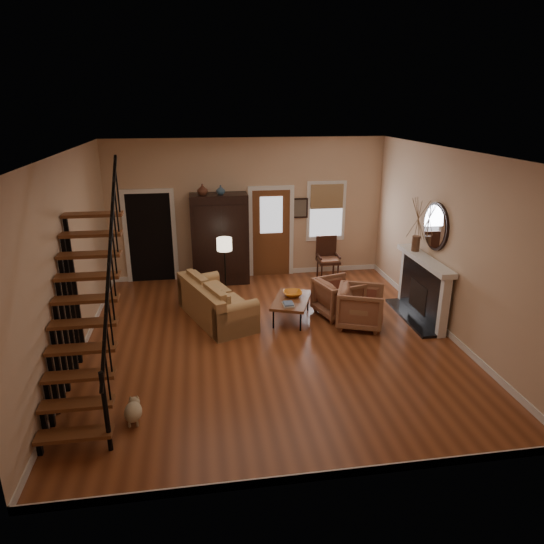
{
  "coord_description": "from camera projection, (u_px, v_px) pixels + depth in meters",
  "views": [
    {
      "loc": [
        -1.15,
        -7.75,
        4.04
      ],
      "look_at": [
        0.1,
        0.4,
        1.15
      ],
      "focal_mm": 32.0,
      "sensor_mm": 36.0,
      "label": 1
    }
  ],
  "objects": [
    {
      "name": "floor_lamp",
      "position": [
        225.0,
        270.0,
        10.27
      ],
      "size": [
        0.39,
        0.39,
        1.38
      ],
      "primitive_type": null,
      "rotation": [
        0.0,
        0.0,
        -0.28
      ],
      "color": "black",
      "rests_on": "ground"
    },
    {
      "name": "staircase",
      "position": [
        82.0,
        292.0,
        6.59
      ],
      "size": [
        0.94,
        2.8,
        3.2
      ],
      "primitive_type": null,
      "color": "brown",
      "rests_on": "ground"
    },
    {
      "name": "dog",
      "position": [
        133.0,
        413.0,
        6.43
      ],
      "size": [
        0.24,
        0.4,
        0.29
      ],
      "primitive_type": null,
      "rotation": [
        0.0,
        0.0,
        0.02
      ],
      "color": "tan",
      "rests_on": "ground"
    },
    {
      "name": "armchair_left",
      "position": [
        361.0,
        307.0,
        9.15
      ],
      "size": [
        1.1,
        1.08,
        0.78
      ],
      "primitive_type": "imported",
      "rotation": [
        0.0,
        0.0,
        1.2
      ],
      "color": "brown",
      "rests_on": "ground"
    },
    {
      "name": "armchair_right",
      "position": [
        338.0,
        297.0,
        9.65
      ],
      "size": [
        1.02,
        1.0,
        0.75
      ],
      "primitive_type": "imported",
      "rotation": [
        0.0,
        0.0,
        1.86
      ],
      "color": "brown",
      "rests_on": "ground"
    },
    {
      "name": "coffee_table",
      "position": [
        291.0,
        309.0,
        9.5
      ],
      "size": [
        1.0,
        1.27,
        0.43
      ],
      "primitive_type": null,
      "rotation": [
        0.0,
        0.0,
        -0.37
      ],
      "color": "brown",
      "rests_on": "ground"
    },
    {
      "name": "room",
      "position": [
        237.0,
        235.0,
        9.82
      ],
      "size": [
        7.0,
        7.33,
        3.3
      ],
      "color": "brown",
      "rests_on": "ground"
    },
    {
      "name": "vase_b",
      "position": [
        221.0,
        190.0,
        10.75
      ],
      "size": [
        0.2,
        0.2,
        0.21
      ],
      "primitive_type": "imported",
      "color": "#334C60",
      "rests_on": "armoire"
    },
    {
      "name": "sofa",
      "position": [
        216.0,
        301.0,
        9.47
      ],
      "size": [
        1.53,
        2.17,
        0.74
      ],
      "primitive_type": null,
      "rotation": [
        0.0,
        0.0,
        0.38
      ],
      "color": "#B18350",
      "rests_on": "ground"
    },
    {
      "name": "fireplace",
      "position": [
        425.0,
        282.0,
        9.4
      ],
      "size": [
        0.33,
        1.95,
        2.3
      ],
      "color": "black",
      "rests_on": "ground"
    },
    {
      "name": "side_chair",
      "position": [
        328.0,
        259.0,
        11.58
      ],
      "size": [
        0.54,
        0.54,
        1.02
      ],
      "primitive_type": null,
      "color": "#351A10",
      "rests_on": "ground"
    },
    {
      "name": "books",
      "position": [
        288.0,
        304.0,
        9.12
      ],
      "size": [
        0.2,
        0.28,
        0.05
      ],
      "primitive_type": null,
      "color": "beige",
      "rests_on": "coffee_table"
    },
    {
      "name": "bowl",
      "position": [
        293.0,
        294.0,
        9.56
      ],
      "size": [
        0.38,
        0.38,
        0.09
      ],
      "primitive_type": "imported",
      "color": "orange",
      "rests_on": "coffee_table"
    },
    {
      "name": "armoire",
      "position": [
        220.0,
        239.0,
        11.22
      ],
      "size": [
        1.3,
        0.6,
        2.1
      ],
      "primitive_type": null,
      "color": "black",
      "rests_on": "ground"
    },
    {
      "name": "vase_a",
      "position": [
        202.0,
        190.0,
        10.69
      ],
      "size": [
        0.24,
        0.24,
        0.25
      ],
      "primitive_type": "imported",
      "color": "#4C2619",
      "rests_on": "armoire"
    }
  ]
}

